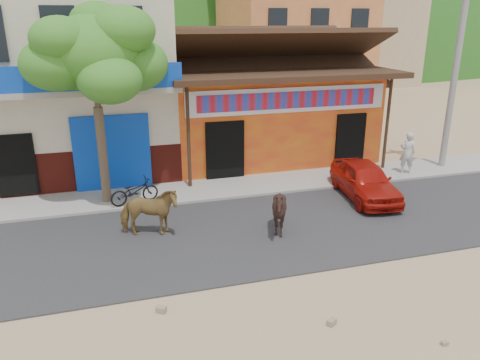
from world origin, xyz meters
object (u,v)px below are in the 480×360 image
object	(u,v)px
cow_dark	(279,211)
pedestrian	(407,153)
red_car	(365,180)
scooter	(134,191)
utility_pole	(457,62)
cow_tan	(149,212)
tree	(98,107)

from	to	relation	value
cow_dark	pedestrian	bearing A→B (deg)	92.11
red_car	scooter	distance (m)	7.42
red_car	pedestrian	bearing A→B (deg)	38.64
utility_pole	red_car	size ratio (longest dim) A/B	2.28
utility_pole	red_car	bearing A→B (deg)	-156.38
utility_pole	cow_tan	distance (m)	12.57
cow_tan	scooter	bearing A→B (deg)	18.23
utility_pole	pedestrian	xyz separation A→B (m)	(-1.94, -0.39, -3.22)
cow_dark	pedestrian	size ratio (longest dim) A/B	0.85
tree	utility_pole	distance (m)	12.84
red_car	cow_dark	bearing A→B (deg)	-146.34
pedestrian	red_car	bearing A→B (deg)	52.73
tree	cow_tan	size ratio (longest dim) A/B	3.75
tree	pedestrian	world-z (taller)	tree
cow_dark	red_car	distance (m)	4.08
utility_pole	scooter	xyz separation A→B (m)	(-11.96, -0.69, -3.60)
tree	red_car	world-z (taller)	tree
tree	red_car	size ratio (longest dim) A/B	1.71
tree	scooter	world-z (taller)	tree
cow_tan	scooter	size ratio (longest dim) A/B	1.04
utility_pole	pedestrian	distance (m)	3.78
scooter	pedestrian	xyz separation A→B (m)	(10.02, 0.30, 0.37)
scooter	pedestrian	distance (m)	10.03
utility_pole	cow_tan	world-z (taller)	utility_pole
cow_tan	pedestrian	xyz separation A→B (m)	(9.80, 2.56, 0.18)
tree	scooter	distance (m)	2.77
cow_dark	red_car	size ratio (longest dim) A/B	0.38
cow_tan	cow_dark	bearing A→B (deg)	-92.08
pedestrian	cow_dark	bearing A→B (deg)	49.94
cow_dark	scooter	bearing A→B (deg)	-157.33
scooter	cow_tan	bearing A→B (deg)	170.54
cow_tan	scooter	world-z (taller)	cow_tan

